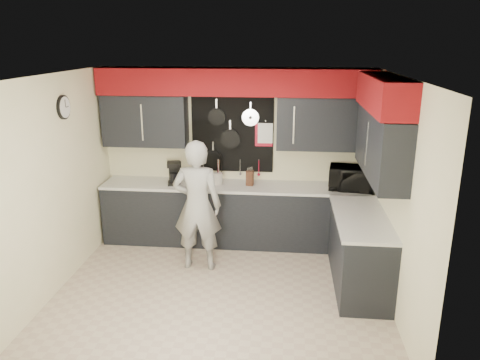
# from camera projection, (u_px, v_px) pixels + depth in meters

# --- Properties ---
(ground) EXTENTS (4.00, 4.00, 0.00)m
(ground) POSITION_uv_depth(u_px,v_px,m) (221.00, 290.00, 5.79)
(ground) COLOR #C0AE96
(ground) RESTS_ON ground
(back_wall_assembly) EXTENTS (4.00, 0.36, 2.60)m
(back_wall_assembly) POSITION_uv_depth(u_px,v_px,m) (235.00, 109.00, 6.73)
(back_wall_assembly) COLOR #F7ECBF
(back_wall_assembly) RESTS_ON ground
(right_wall_assembly) EXTENTS (0.36, 3.50, 2.60)m
(right_wall_assembly) POSITION_uv_depth(u_px,v_px,m) (384.00, 135.00, 5.30)
(right_wall_assembly) COLOR #F7ECBF
(right_wall_assembly) RESTS_ON ground
(left_wall_assembly) EXTENTS (0.05, 3.50, 2.60)m
(left_wall_assembly) POSITION_uv_depth(u_px,v_px,m) (55.00, 182.00, 5.60)
(left_wall_assembly) COLOR #F7ECBF
(left_wall_assembly) RESTS_ON ground
(base_cabinets) EXTENTS (3.95, 2.20, 0.92)m
(base_cabinets) POSITION_uv_depth(u_px,v_px,m) (266.00, 223.00, 6.68)
(base_cabinets) COLOR black
(base_cabinets) RESTS_ON ground
(microwave) EXTENTS (0.65, 0.48, 0.33)m
(microwave) POSITION_uv_depth(u_px,v_px,m) (351.00, 178.00, 6.64)
(microwave) COLOR black
(microwave) RESTS_ON base_cabinets
(knife_block) EXTENTS (0.11, 0.11, 0.22)m
(knife_block) POSITION_uv_depth(u_px,v_px,m) (250.00, 178.00, 6.84)
(knife_block) COLOR #3A1D12
(knife_block) RESTS_ON base_cabinets
(utensil_crock) EXTENTS (0.13, 0.13, 0.17)m
(utensil_crock) POSITION_uv_depth(u_px,v_px,m) (218.00, 179.00, 6.90)
(utensil_crock) COLOR white
(utensil_crock) RESTS_ON base_cabinets
(coffee_maker) EXTENTS (0.23, 0.26, 0.34)m
(coffee_maker) POSITION_uv_depth(u_px,v_px,m) (174.00, 172.00, 6.90)
(coffee_maker) COLOR black
(coffee_maker) RESTS_ON base_cabinets
(person) EXTENTS (0.65, 0.42, 1.76)m
(person) POSITION_uv_depth(u_px,v_px,m) (197.00, 206.00, 6.14)
(person) COLOR #A4A4A1
(person) RESTS_ON ground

